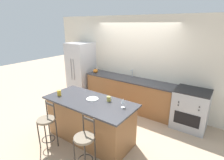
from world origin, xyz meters
TOP-DOWN VIEW (x-y plane):
  - ground_plane at (0.00, 0.00)m, footprint 18.00×18.00m
  - wall_back at (0.00, 0.67)m, footprint 6.00×0.07m
  - back_counter at (0.00, 0.36)m, footprint 2.76×0.66m
  - sink_faucet at (0.00, 0.56)m, footprint 0.02×0.13m
  - kitchen_island at (0.10, -1.46)m, footprint 1.99×0.91m
  - refrigerator at (-1.84, 0.26)m, footprint 0.76×0.80m
  - oven_range at (1.79, 0.31)m, footprint 0.79×0.72m
  - bar_stool_near at (-0.41, -2.18)m, footprint 0.35×0.35m
  - bar_stool_far at (0.61, -2.17)m, footprint 0.35×0.35m
  - dinner_plate at (0.10, -1.37)m, footprint 0.26×0.26m
  - wine_glass at (0.84, -1.32)m, footprint 0.08×0.08m
  - coffee_mug at (0.45, -1.25)m, footprint 0.12×0.08m
  - tumbler_cup at (-0.64, -1.65)m, footprint 0.09×0.09m
  - pumpkin_decoration at (-1.19, 0.26)m, footprint 0.16×0.16m

SIDE VIEW (x-z plane):
  - ground_plane at x=0.00m, z-range 0.00..0.00m
  - kitchen_island at x=0.10m, z-range 0.00..0.93m
  - back_counter at x=0.00m, z-range 0.00..0.94m
  - oven_range at x=1.79m, z-range 0.00..0.97m
  - bar_stool_near at x=-0.41m, z-range 0.04..1.04m
  - bar_stool_far at x=0.61m, z-range 0.04..1.04m
  - refrigerator at x=-1.84m, z-range 0.00..1.86m
  - dinner_plate at x=0.10m, z-range 0.93..0.95m
  - coffee_mug at x=0.45m, z-range 0.93..1.03m
  - tumbler_cup at x=-0.64m, z-range 0.93..1.05m
  - pumpkin_decoration at x=-1.19m, z-range 0.92..1.07m
  - wine_glass at x=0.84m, z-range 0.97..1.16m
  - sink_faucet at x=0.00m, z-range 0.96..1.18m
  - wall_back at x=0.00m, z-range 0.00..2.70m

